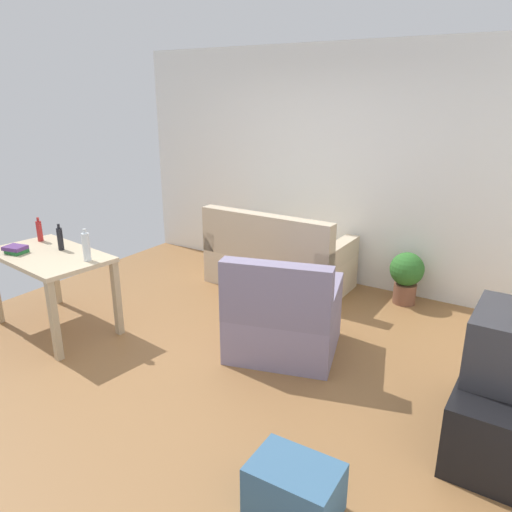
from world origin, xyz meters
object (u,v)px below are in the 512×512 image
tv_stand (494,408)px  potted_plant (406,274)px  tv (507,345)px  bottle_red (39,231)px  desk (50,265)px  couch (277,261)px  bottle_clear (86,247)px  armchair (283,318)px  storage_box (294,489)px  bottle_dark (60,239)px  book_stack (16,249)px

tv_stand → potted_plant: potted_plant is taller
tv → bottle_red: bearing=94.2°
tv_stand → desk: desk is taller
couch → bottle_clear: bottle_clear is taller
armchair → bottle_red: bottle_red is taller
tv → bottle_red: (-4.21, -0.31, 0.17)m
storage_box → tv: bearing=56.4°
couch → bottle_dark: (-1.23, -1.95, 0.56)m
potted_plant → bottle_clear: (-2.19, -2.34, 0.56)m
couch → tv: 3.03m
book_stack → tv_stand: bearing=9.4°
couch → tv_stand: (2.55, -1.57, -0.07)m
storage_box → desk: bearing=166.7°
armchair → book_stack: bearing=5.0°
potted_plant → bottle_red: size_ratio=2.34×
potted_plant → storage_box: size_ratio=1.19×
bottle_clear → couch: bearing=69.2°
couch → potted_plant: 1.45m
couch → potted_plant: couch is taller
tv_stand → tv: 0.46m
desk → bottle_dark: bottle_dark is taller
tv_stand → armchair: (-1.73, 0.26, 0.08)m
tv → armchair: same height
potted_plant → bottle_red: bearing=-144.5°
desk → bottle_clear: bearing=14.9°
armchair → couch: bearing=-74.4°
tv_stand → tv: (0.00, 0.00, 0.46)m
tv_stand → book_stack: (-4.06, -0.67, 0.56)m
tv → bottle_red: bottle_red is taller
couch → bottle_clear: size_ratio=5.55×
potted_plant → bottle_red: bottle_red is taller
desk → storage_box: 3.10m
couch → armchair: (0.83, -1.32, 0.01)m
couch → storage_box: (1.74, -2.80, -0.16)m
couch → storage_box: bearing=122.0°
desk → couch: bearing=66.4°
storage_box → book_stack: (-3.25, 0.55, 0.65)m
desk → bottle_red: 0.51m
bottle_red → bottle_clear: bearing=-9.2°
potted_plant → bottle_clear: bearing=-133.1°
desk → bottle_red: bottle_red is taller
bottle_dark → tv: bearing=5.7°
bottle_dark → bottle_clear: bottle_clear is taller
bottle_dark → book_stack: 0.40m
couch → bottle_red: (-1.65, -1.88, 0.56)m
tv → potted_plant: (-1.14, 1.88, -0.37)m
couch → tv: size_ratio=2.69×
tv → book_stack: 4.12m
tv_stand → potted_plant: (-1.14, 1.88, 0.09)m
tv_stand → bottle_clear: bearing=97.8°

